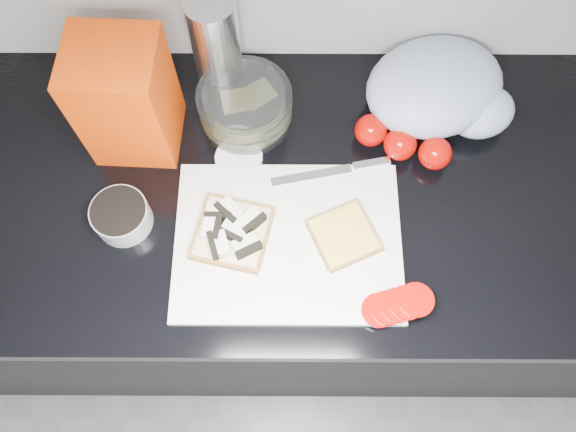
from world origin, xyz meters
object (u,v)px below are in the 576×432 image
(cutting_board, at_px, (288,241))
(steel_canister, at_px, (216,46))
(bread_bag, at_px, (126,99))
(glass_bowl, at_px, (245,106))

(cutting_board, xyz_separation_m, steel_canister, (-0.13, 0.35, 0.10))
(cutting_board, height_order, bread_bag, bread_bag)
(glass_bowl, relative_size, bread_bag, 0.75)
(bread_bag, bearing_deg, glass_bowl, 14.62)
(bread_bag, bearing_deg, cutting_board, -35.27)
(glass_bowl, xyz_separation_m, steel_canister, (-0.05, 0.08, 0.07))
(cutting_board, relative_size, steel_canister, 1.85)
(steel_canister, bearing_deg, cutting_board, -68.89)
(cutting_board, height_order, glass_bowl, glass_bowl)
(cutting_board, xyz_separation_m, glass_bowl, (-0.08, 0.26, 0.03))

